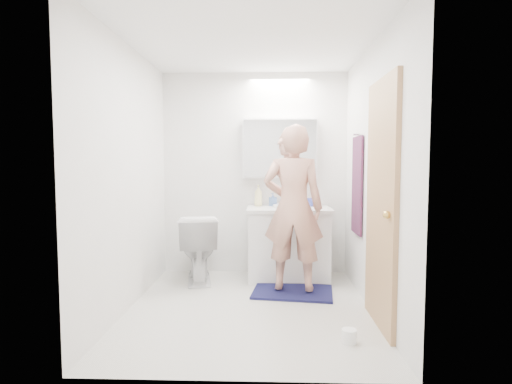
{
  "coord_description": "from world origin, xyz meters",
  "views": [
    {
      "loc": [
        0.18,
        -3.62,
        1.33
      ],
      "look_at": [
        0.05,
        0.25,
        1.05
      ],
      "focal_mm": 28.34,
      "sensor_mm": 36.0,
      "label": 1
    }
  ],
  "objects_px": {
    "vanity_cabinet": "(289,245)",
    "toothbrush_cup": "(310,202)",
    "soap_bottle_b": "(273,200)",
    "person": "(293,208)",
    "toilet_paper_roll": "(349,336)",
    "medicine_cabinet": "(280,148)",
    "soap_bottle_a": "(258,196)",
    "toilet": "(198,247)"
  },
  "relations": [
    {
      "from": "vanity_cabinet",
      "to": "toothbrush_cup",
      "type": "height_order",
      "value": "toothbrush_cup"
    },
    {
      "from": "vanity_cabinet",
      "to": "soap_bottle_b",
      "type": "relative_size",
      "value": 5.91
    },
    {
      "from": "person",
      "to": "soap_bottle_b",
      "type": "xyz_separation_m",
      "value": [
        -0.2,
        0.71,
        0.02
      ]
    },
    {
      "from": "soap_bottle_b",
      "to": "toilet_paper_roll",
      "type": "xyz_separation_m",
      "value": [
        0.55,
        -1.84,
        -0.85
      ]
    },
    {
      "from": "medicine_cabinet",
      "to": "soap_bottle_a",
      "type": "distance_m",
      "value": 0.61
    },
    {
      "from": "soap_bottle_a",
      "to": "toilet_paper_roll",
      "type": "xyz_separation_m",
      "value": [
        0.72,
        -1.81,
        -0.9
      ]
    },
    {
      "from": "vanity_cabinet",
      "to": "toilet",
      "type": "height_order",
      "value": "vanity_cabinet"
    },
    {
      "from": "toilet",
      "to": "toilet_paper_roll",
      "type": "bearing_deg",
      "value": 121.4
    },
    {
      "from": "soap_bottle_b",
      "to": "toothbrush_cup",
      "type": "bearing_deg",
      "value": -2.61
    },
    {
      "from": "person",
      "to": "toilet_paper_roll",
      "type": "xyz_separation_m",
      "value": [
        0.35,
        -1.13,
        -0.83
      ]
    },
    {
      "from": "person",
      "to": "soap_bottle_b",
      "type": "bearing_deg",
      "value": -67.11
    },
    {
      "from": "medicine_cabinet",
      "to": "toothbrush_cup",
      "type": "bearing_deg",
      "value": -7.93
    },
    {
      "from": "vanity_cabinet",
      "to": "toothbrush_cup",
      "type": "relative_size",
      "value": 8.88
    },
    {
      "from": "person",
      "to": "toothbrush_cup",
      "type": "distance_m",
      "value": 0.73
    },
    {
      "from": "toilet",
      "to": "toothbrush_cup",
      "type": "height_order",
      "value": "toothbrush_cup"
    },
    {
      "from": "vanity_cabinet",
      "to": "soap_bottle_a",
      "type": "height_order",
      "value": "soap_bottle_a"
    },
    {
      "from": "medicine_cabinet",
      "to": "toilet_paper_roll",
      "type": "distance_m",
      "value": 2.41
    },
    {
      "from": "soap_bottle_a",
      "to": "person",
      "type": "bearing_deg",
      "value": -61.34
    },
    {
      "from": "toilet",
      "to": "soap_bottle_a",
      "type": "xyz_separation_m",
      "value": [
        0.67,
        0.27,
        0.57
      ]
    },
    {
      "from": "medicine_cabinet",
      "to": "toilet",
      "type": "relative_size",
      "value": 1.16
    },
    {
      "from": "toilet",
      "to": "toilet_paper_roll",
      "type": "xyz_separation_m",
      "value": [
        1.4,
        -1.54,
        -0.33
      ]
    },
    {
      "from": "toilet_paper_roll",
      "to": "soap_bottle_b",
      "type": "bearing_deg",
      "value": 106.69
    },
    {
      "from": "soap_bottle_b",
      "to": "toilet_paper_roll",
      "type": "bearing_deg",
      "value": -73.31
    },
    {
      "from": "medicine_cabinet",
      "to": "toilet_paper_roll",
      "type": "bearing_deg",
      "value": -75.81
    },
    {
      "from": "vanity_cabinet",
      "to": "soap_bottle_b",
      "type": "height_order",
      "value": "soap_bottle_b"
    },
    {
      "from": "vanity_cabinet",
      "to": "person",
      "type": "xyz_separation_m",
      "value": [
        0.02,
        -0.53,
        0.49
      ]
    },
    {
      "from": "medicine_cabinet",
      "to": "toilet_paper_roll",
      "type": "relative_size",
      "value": 8.0
    },
    {
      "from": "vanity_cabinet",
      "to": "medicine_cabinet",
      "type": "distance_m",
      "value": 1.13
    },
    {
      "from": "vanity_cabinet",
      "to": "toilet_paper_roll",
      "type": "xyz_separation_m",
      "value": [
        0.37,
        -1.66,
        -0.34
      ]
    },
    {
      "from": "person",
      "to": "soap_bottle_a",
      "type": "distance_m",
      "value": 0.77
    },
    {
      "from": "medicine_cabinet",
      "to": "toilet",
      "type": "height_order",
      "value": "medicine_cabinet"
    },
    {
      "from": "vanity_cabinet",
      "to": "toothbrush_cup",
      "type": "xyz_separation_m",
      "value": [
        0.26,
        0.16,
        0.48
      ]
    },
    {
      "from": "toilet",
      "to": "person",
      "type": "distance_m",
      "value": 1.23
    },
    {
      "from": "vanity_cabinet",
      "to": "toilet_paper_roll",
      "type": "distance_m",
      "value": 1.73
    },
    {
      "from": "toilet",
      "to": "toilet_paper_roll",
      "type": "distance_m",
      "value": 2.11
    },
    {
      "from": "medicine_cabinet",
      "to": "toothbrush_cup",
      "type": "relative_size",
      "value": 8.68
    },
    {
      "from": "soap_bottle_a",
      "to": "toilet_paper_roll",
      "type": "bearing_deg",
      "value": -68.2
    },
    {
      "from": "toilet",
      "to": "person",
      "type": "height_order",
      "value": "person"
    },
    {
      "from": "medicine_cabinet",
      "to": "person",
      "type": "distance_m",
      "value": 0.97
    },
    {
      "from": "person",
      "to": "toothbrush_cup",
      "type": "bearing_deg",
      "value": -102.0
    },
    {
      "from": "toothbrush_cup",
      "to": "toilet_paper_roll",
      "type": "xyz_separation_m",
      "value": [
        0.11,
        -1.82,
        -0.82
      ]
    },
    {
      "from": "soap_bottle_b",
      "to": "medicine_cabinet",
      "type": "bearing_deg",
      "value": 20.83
    }
  ]
}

